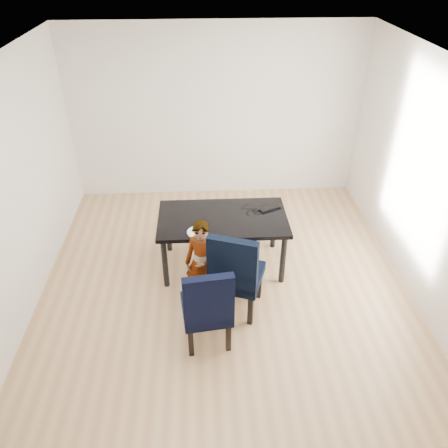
{
  "coord_description": "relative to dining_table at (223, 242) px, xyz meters",
  "views": [
    {
      "loc": [
        -0.23,
        -4.03,
        3.69
      ],
      "look_at": [
        0.0,
        0.2,
        0.85
      ],
      "focal_mm": 35.0,
      "sensor_mm": 36.0,
      "label": 1
    }
  ],
  "objects": [
    {
      "name": "floor",
      "position": [
        0.0,
        -0.5,
        -0.38
      ],
      "size": [
        4.5,
        5.0,
        0.01
      ],
      "primitive_type": "cube",
      "color": "tan",
      "rests_on": "ground"
    },
    {
      "name": "ceiling",
      "position": [
        0.0,
        -0.5,
        2.33
      ],
      "size": [
        4.5,
        5.0,
        0.01
      ],
      "primitive_type": "cube",
      "color": "white",
      "rests_on": "wall_back"
    },
    {
      "name": "wall_back",
      "position": [
        0.0,
        2.0,
        0.98
      ],
      "size": [
        4.5,
        0.01,
        2.7
      ],
      "primitive_type": "cube",
      "color": "silver",
      "rests_on": "ground"
    },
    {
      "name": "wall_front",
      "position": [
        0.0,
        -3.0,
        0.98
      ],
      "size": [
        4.5,
        0.01,
        2.7
      ],
      "primitive_type": "cube",
      "color": "white",
      "rests_on": "ground"
    },
    {
      "name": "wall_left",
      "position": [
        -2.25,
        -0.5,
        0.98
      ],
      "size": [
        0.01,
        5.0,
        2.7
      ],
      "primitive_type": "cube",
      "color": "silver",
      "rests_on": "ground"
    },
    {
      "name": "wall_right",
      "position": [
        2.25,
        -0.5,
        0.98
      ],
      "size": [
        0.01,
        5.0,
        2.7
      ],
      "primitive_type": "cube",
      "color": "silver",
      "rests_on": "ground"
    },
    {
      "name": "dining_table",
      "position": [
        0.0,
        0.0,
        0.0
      ],
      "size": [
        1.6,
        0.9,
        0.75
      ],
      "primitive_type": "cube",
      "color": "black",
      "rests_on": "floor"
    },
    {
      "name": "chair_left",
      "position": [
        -0.24,
        -1.24,
        0.14
      ],
      "size": [
        0.55,
        0.57,
        1.03
      ],
      "primitive_type": "cube",
      "rotation": [
        0.0,
        0.0,
        0.12
      ],
      "color": "black",
      "rests_on": "floor"
    },
    {
      "name": "chair_right",
      "position": [
        0.13,
        -0.78,
        0.19
      ],
      "size": [
        0.69,
        0.71,
        1.12
      ],
      "primitive_type": "cube",
      "rotation": [
        0.0,
        0.0,
        -0.34
      ],
      "color": "black",
      "rests_on": "floor"
    },
    {
      "name": "child",
      "position": [
        -0.27,
        -0.65,
        0.18
      ],
      "size": [
        0.47,
        0.39,
        1.1
      ],
      "primitive_type": "imported",
      "rotation": [
        0.0,
        0.0,
        -0.35
      ],
      "color": "orange",
      "rests_on": "floor"
    },
    {
      "name": "plate",
      "position": [
        -0.31,
        -0.31,
        0.38
      ],
      "size": [
        0.31,
        0.31,
        0.01
      ],
      "primitive_type": "cylinder",
      "rotation": [
        0.0,
        0.0,
        -0.3
      ],
      "color": "white",
      "rests_on": "dining_table"
    },
    {
      "name": "sandwich",
      "position": [
        -0.3,
        -0.32,
        0.42
      ],
      "size": [
        0.15,
        0.11,
        0.06
      ],
      "primitive_type": "ellipsoid",
      "rotation": [
        0.0,
        0.0,
        0.34
      ],
      "color": "olive",
      "rests_on": "plate"
    },
    {
      "name": "laptop",
      "position": [
        0.6,
        0.22,
        0.39
      ],
      "size": [
        0.35,
        0.29,
        0.02
      ],
      "primitive_type": "imported",
      "rotation": [
        0.0,
        0.0,
        3.57
      ],
      "color": "black",
      "rests_on": "dining_table"
    },
    {
      "name": "cable_tangle",
      "position": [
        0.38,
        0.08,
        0.38
      ],
      "size": [
        0.21,
        0.21,
        0.01
      ],
      "primitive_type": "torus",
      "rotation": [
        0.0,
        0.0,
        -0.35
      ],
      "color": "black",
      "rests_on": "dining_table"
    }
  ]
}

